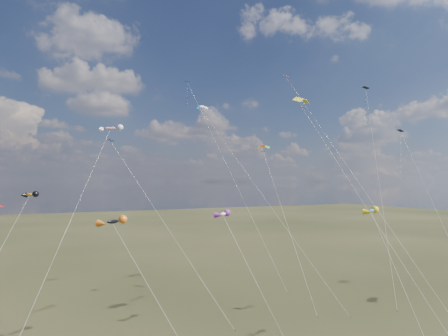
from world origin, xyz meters
name	(u,v)px	position (x,y,z in m)	size (l,w,h in m)	color
diamond_black_high	(367,113)	(27.63, 16.38, 29.10)	(11.63, 15.90, 34.07)	black
diamond_navy_tall	(193,106)	(2.64, 36.20, 31.67)	(8.23, 22.94, 36.85)	#0E1343
diamond_black_mid	(142,188)	(-12.85, 16.22, 16.11)	(11.86, 15.33, 22.82)	black
diamond_navy_right	(404,162)	(16.53, 0.01, 19.50)	(5.25, 15.43, 23.71)	#111450
diamond_orange_center	(332,144)	(9.66, 5.48, 21.92)	(4.70, 26.03, 33.09)	#EB4012
parafoil_yellow	(302,99)	(5.80, 6.83, 27.76)	(3.44, 22.13, 28.53)	gold
parafoil_blue_white	(203,108)	(0.21, 26.00, 29.31)	(11.14, 23.98, 30.13)	blue
parafoil_tricolor	(264,147)	(7.19, 18.36, 22.44)	(2.08, 14.66, 23.12)	yellow
novelty_black_orange	(113,222)	(-17.71, 10.15, 12.54)	(7.57, 9.10, 13.14)	black
novelty_orange_black	(29,195)	(-25.68, 32.80, 14.95)	(8.72, 11.48, 15.55)	#C6730D
novelty_white_purple	(223,214)	(-4.81, 8.72, 13.00)	(4.75, 8.86, 13.53)	white
novelty_redwhite_stripe	(110,129)	(-14.69, 28.12, 25.14)	(14.15, 16.38, 25.79)	red
novelty_blue_yellow	(372,211)	(7.35, -3.12, 13.72)	(3.73, 10.76, 14.26)	blue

